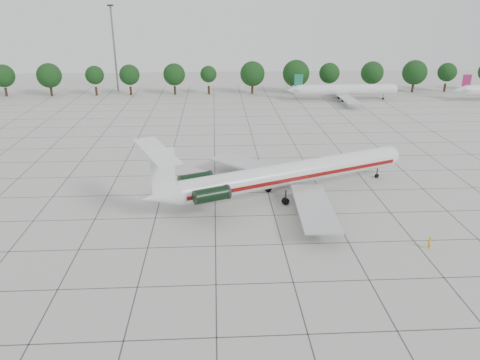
{
  "coord_description": "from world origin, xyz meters",
  "views": [
    {
      "loc": [
        0.26,
        -56.78,
        27.58
      ],
      "look_at": [
        3.58,
        4.41,
        3.5
      ],
      "focal_mm": 35.0,
      "sensor_mm": 36.0,
      "label": 1
    }
  ],
  "objects_px": {
    "main_airliner": "(281,175)",
    "bg_airliner_d": "(345,90)",
    "ground_crew": "(429,243)",
    "floodlight_mast": "(114,44)"
  },
  "relations": [
    {
      "from": "main_airliner",
      "to": "bg_airliner_d",
      "type": "height_order",
      "value": "main_airliner"
    },
    {
      "from": "main_airliner",
      "to": "ground_crew",
      "type": "height_order",
      "value": "main_airliner"
    },
    {
      "from": "main_airliner",
      "to": "bg_airliner_d",
      "type": "relative_size",
      "value": 1.44
    },
    {
      "from": "main_airliner",
      "to": "ground_crew",
      "type": "bearing_deg",
      "value": -68.83
    },
    {
      "from": "main_airliner",
      "to": "bg_airliner_d",
      "type": "xyz_separation_m",
      "value": [
        27.49,
        68.0,
        -0.59
      ]
    },
    {
      "from": "ground_crew",
      "to": "bg_airliner_d",
      "type": "bearing_deg",
      "value": -140.7
    },
    {
      "from": "bg_airliner_d",
      "to": "floodlight_mast",
      "type": "xyz_separation_m",
      "value": [
        -67.08,
        17.92,
        11.37
      ]
    },
    {
      "from": "main_airliner",
      "to": "bg_airliner_d",
      "type": "distance_m",
      "value": 73.35
    },
    {
      "from": "main_airliner",
      "to": "floodlight_mast",
      "type": "height_order",
      "value": "floodlight_mast"
    },
    {
      "from": "main_airliner",
      "to": "floodlight_mast",
      "type": "bearing_deg",
      "value": 92.19
    }
  ]
}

